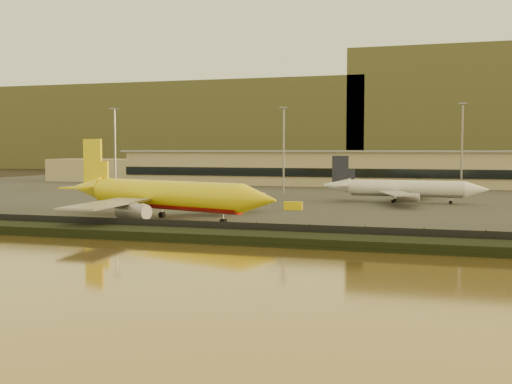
{
  "coord_description": "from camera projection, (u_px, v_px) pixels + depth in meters",
  "views": [
    {
      "loc": [
        37.43,
        -103.1,
        13.31
      ],
      "look_at": [
        2.28,
        12.0,
        5.22
      ],
      "focal_mm": 45.0,
      "sensor_mm": 36.0,
      "label": 1
    }
  ],
  "objects": [
    {
      "name": "ground",
      "position": [
        223.0,
        226.0,
        110.18
      ],
      "size": [
        900.0,
        900.0,
        0.0
      ],
      "primitive_type": "plane",
      "color": "black",
      "rests_on": "ground"
    },
    {
      "name": "embankment",
      "position": [
        183.0,
        235.0,
        93.91
      ],
      "size": [
        320.0,
        7.0,
        1.4
      ],
      "primitive_type": "cube",
      "color": "black",
      "rests_on": "ground"
    },
    {
      "name": "tarmac",
      "position": [
        326.0,
        191.0,
        200.83
      ],
      "size": [
        320.0,
        220.0,
        0.2
      ],
      "primitive_type": "cube",
      "color": "#2D2D2D",
      "rests_on": "ground"
    },
    {
      "name": "perimeter_fence",
      "position": [
        194.0,
        228.0,
        97.69
      ],
      "size": [
        300.0,
        0.05,
        2.2
      ],
      "primitive_type": "cube",
      "color": "black",
      "rests_on": "tarmac"
    },
    {
      "name": "terminal_building",
      "position": [
        303.0,
        168.0,
        233.8
      ],
      "size": [
        202.0,
        25.0,
        12.6
      ],
      "color": "tan",
      "rests_on": "tarmac"
    },
    {
      "name": "apron_light_masts",
      "position": [
        367.0,
        140.0,
        176.32
      ],
      "size": [
        152.2,
        12.2,
        25.4
      ],
      "color": "slate",
      "rests_on": "tarmac"
    },
    {
      "name": "distant_hills",
      "position": [
        364.0,
        123.0,
        438.56
      ],
      "size": [
        470.0,
        160.0,
        70.0
      ],
      "color": "brown",
      "rests_on": "ground"
    },
    {
      "name": "dhl_cargo_jet",
      "position": [
        164.0,
        195.0,
        118.69
      ],
      "size": [
        49.24,
        46.83,
        15.12
      ],
      "rotation": [
        0.0,
        0.0,
        -0.34
      ],
      "color": "yellow",
      "rests_on": "tarmac"
    },
    {
      "name": "white_narrowbody_jet",
      "position": [
        403.0,
        189.0,
        156.46
      ],
      "size": [
        39.75,
        38.76,
        11.42
      ],
      "rotation": [
        0.0,
        0.0,
        -0.06
      ],
      "color": "silver",
      "rests_on": "tarmac"
    },
    {
      "name": "gse_vehicle_yellow",
      "position": [
        293.0,
        206.0,
        138.02
      ],
      "size": [
        4.09,
        2.15,
        1.77
      ],
      "primitive_type": "cube",
      "rotation": [
        0.0,
        0.0,
        0.1
      ],
      "color": "yellow",
      "rests_on": "tarmac"
    },
    {
      "name": "gse_vehicle_white",
      "position": [
        247.0,
        203.0,
        143.87
      ],
      "size": [
        4.67,
        2.42,
        2.03
      ],
      "primitive_type": "cube",
      "rotation": [
        0.0,
        0.0,
        -0.09
      ],
      "color": "silver",
      "rests_on": "tarmac"
    }
  ]
}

